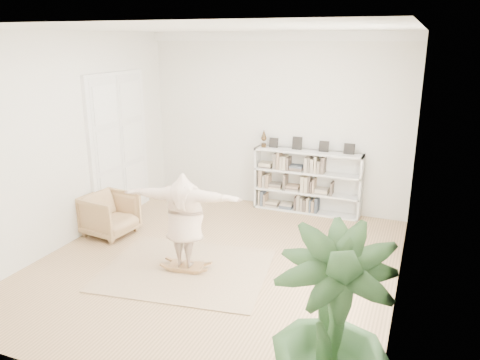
{
  "coord_description": "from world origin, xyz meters",
  "views": [
    {
      "loc": [
        2.9,
        -6.19,
        3.47
      ],
      "look_at": [
        0.24,
        0.4,
        1.31
      ],
      "focal_mm": 35.0,
      "sensor_mm": 36.0,
      "label": 1
    }
  ],
  "objects_px": {
    "bookshelf": "(307,182)",
    "houseplant": "(330,332)",
    "armchair": "(110,214)",
    "person": "(184,218)",
    "rocker_board": "(186,266)"
  },
  "relations": [
    {
      "from": "rocker_board",
      "to": "houseplant",
      "type": "bearing_deg",
      "value": -47.24
    },
    {
      "from": "armchair",
      "to": "rocker_board",
      "type": "relative_size",
      "value": 1.49
    },
    {
      "from": "armchair",
      "to": "person",
      "type": "distance_m",
      "value": 2.15
    },
    {
      "from": "person",
      "to": "houseplant",
      "type": "relative_size",
      "value": 0.96
    },
    {
      "from": "armchair",
      "to": "houseplant",
      "type": "relative_size",
      "value": 0.44
    },
    {
      "from": "person",
      "to": "houseplant",
      "type": "height_order",
      "value": "houseplant"
    },
    {
      "from": "bookshelf",
      "to": "houseplant",
      "type": "xyz_separation_m",
      "value": [
        1.56,
        -5.37,
        0.32
      ]
    },
    {
      "from": "bookshelf",
      "to": "rocker_board",
      "type": "xyz_separation_m",
      "value": [
        -1.08,
        -3.23,
        -0.57
      ]
    },
    {
      "from": "person",
      "to": "houseplant",
      "type": "bearing_deg",
      "value": 132.76
    },
    {
      "from": "armchair",
      "to": "person",
      "type": "bearing_deg",
      "value": -103.9
    },
    {
      "from": "bookshelf",
      "to": "armchair",
      "type": "xyz_separation_m",
      "value": [
        -3.04,
        -2.49,
        -0.25
      ]
    },
    {
      "from": "bookshelf",
      "to": "houseplant",
      "type": "bearing_deg",
      "value": -73.83
    },
    {
      "from": "armchair",
      "to": "houseplant",
      "type": "bearing_deg",
      "value": -115.23
    },
    {
      "from": "armchair",
      "to": "rocker_board",
      "type": "xyz_separation_m",
      "value": [
        1.96,
        -0.74,
        -0.31
      ]
    },
    {
      "from": "person",
      "to": "houseplant",
      "type": "xyz_separation_m",
      "value": [
        2.64,
        -2.14,
        0.08
      ]
    }
  ]
}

